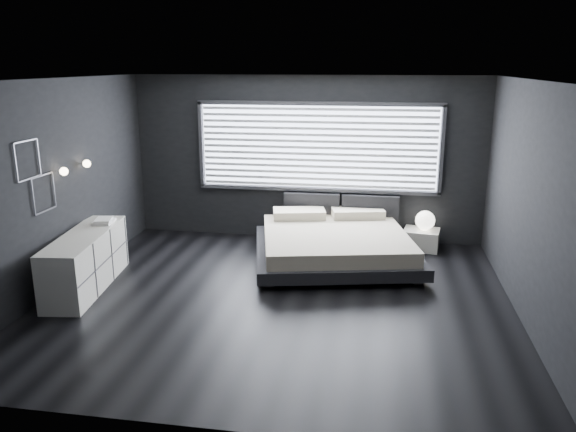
# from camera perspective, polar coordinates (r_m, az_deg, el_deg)

# --- Properties ---
(room) EXTENTS (6.04, 6.00, 2.80)m
(room) POSITION_cam_1_polar(r_m,az_deg,el_deg) (6.98, -1.14, 2.14)
(room) COLOR black
(room) RESTS_ON ground
(window) EXTENTS (4.14, 0.09, 1.52)m
(window) POSITION_cam_1_polar(r_m,az_deg,el_deg) (9.54, 3.02, 6.96)
(window) COLOR white
(window) RESTS_ON ground
(headboard) EXTENTS (1.96, 0.16, 0.52)m
(headboard) POSITION_cam_1_polar(r_m,az_deg,el_deg) (9.65, 5.37, 0.72)
(headboard) COLOR black
(headboard) RESTS_ON ground
(sconce_near) EXTENTS (0.18, 0.11, 0.11)m
(sconce_near) POSITION_cam_1_polar(r_m,az_deg,el_deg) (8.02, -21.83, 4.23)
(sconce_near) COLOR silver
(sconce_near) RESTS_ON ground
(sconce_far) EXTENTS (0.18, 0.11, 0.11)m
(sconce_far) POSITION_cam_1_polar(r_m,az_deg,el_deg) (8.53, -19.78, 5.03)
(sconce_far) COLOR silver
(sconce_far) RESTS_ON ground
(wall_art_upper) EXTENTS (0.01, 0.48, 0.48)m
(wall_art_upper) POSITION_cam_1_polar(r_m,az_deg,el_deg) (7.54, -24.94, 5.18)
(wall_art_upper) COLOR #47474C
(wall_art_upper) RESTS_ON ground
(wall_art_lower) EXTENTS (0.01, 0.48, 0.48)m
(wall_art_lower) POSITION_cam_1_polar(r_m,az_deg,el_deg) (7.82, -23.55, 2.14)
(wall_art_lower) COLOR #47474C
(wall_art_lower) RESTS_ON ground
(bed) EXTENTS (2.86, 2.77, 0.63)m
(bed) POSITION_cam_1_polar(r_m,az_deg,el_deg) (8.73, 4.75, -2.76)
(bed) COLOR black
(bed) RESTS_ON ground
(nightstand) EXTENTS (0.64, 0.56, 0.33)m
(nightstand) POSITION_cam_1_polar(r_m,az_deg,el_deg) (9.56, 13.37, -2.31)
(nightstand) COLOR silver
(nightstand) RESTS_ON ground
(orb_lamp) EXTENTS (0.32, 0.32, 0.32)m
(orb_lamp) POSITION_cam_1_polar(r_m,az_deg,el_deg) (9.48, 13.76, -0.43)
(orb_lamp) COLOR white
(orb_lamp) RESTS_ON nightstand
(dresser) EXTENTS (0.77, 1.96, 0.76)m
(dresser) POSITION_cam_1_polar(r_m,az_deg,el_deg) (8.15, -19.81, -4.32)
(dresser) COLOR silver
(dresser) RESTS_ON ground
(book_stack) EXTENTS (0.30, 0.37, 0.07)m
(book_stack) POSITION_cam_1_polar(r_m,az_deg,el_deg) (8.49, -18.22, -0.47)
(book_stack) COLOR white
(book_stack) RESTS_ON dresser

